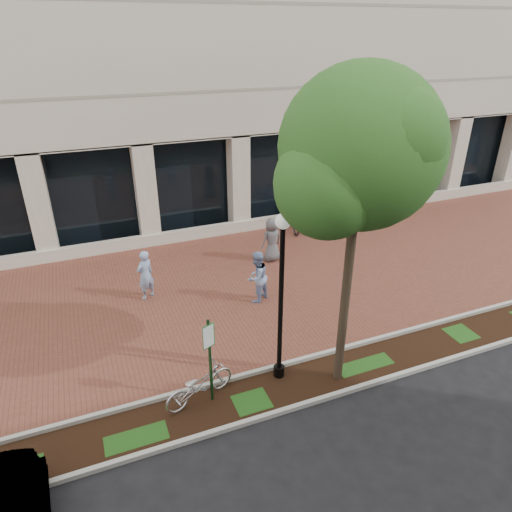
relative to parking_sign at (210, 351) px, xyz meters
name	(u,v)px	position (x,y,z in m)	size (l,w,h in m)	color
ground	(234,287)	(2.31, 4.97, -1.50)	(120.00, 120.00, 0.00)	black
brick_plaza	(234,287)	(2.31, 4.97, -1.50)	(40.00, 9.00, 0.01)	brown
planting_strip	(302,383)	(2.31, -0.28, -1.50)	(40.00, 1.50, 0.01)	black
curb_plaza_side	(289,363)	(2.31, 0.47, -1.44)	(40.00, 0.12, 0.12)	#B4B3A9
curb_street_side	(316,401)	(2.31, -1.03, -1.44)	(40.00, 0.12, 0.12)	#B4B3A9
parking_sign	(210,351)	(0.00, 0.00, 0.00)	(0.34, 0.07, 2.35)	#15391B
lamppost	(281,292)	(1.87, 0.20, 1.06)	(0.36, 0.36, 4.53)	black
street_tree	(361,159)	(3.31, -0.41, 4.25)	(4.07, 3.39, 7.67)	#443527
locked_bicycle	(199,384)	(-0.27, 0.13, -1.01)	(0.65, 1.87, 0.98)	silver
pedestrian_left	(145,275)	(-0.62, 5.39, -0.64)	(0.63, 0.41, 1.73)	#92AEDB
pedestrian_mid	(257,277)	(2.73, 3.85, -0.61)	(0.86, 0.67, 1.78)	#8FA9D6
pedestrian_right	(272,240)	(4.37, 6.37, -0.63)	(0.85, 0.56, 1.75)	#5B5B60
bollard	(381,209)	(10.98, 8.46, -1.01)	(0.12, 0.12, 0.97)	silver
bike_rack_cluster	(319,215)	(7.76, 8.77, -0.96)	(3.61, 2.03, 1.14)	black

